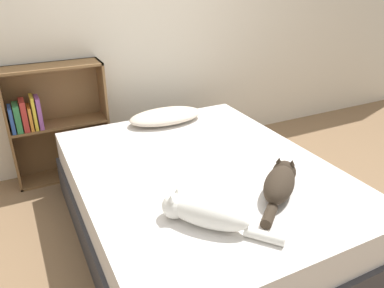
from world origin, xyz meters
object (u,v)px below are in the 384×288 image
pillow (166,116)px  cat_light (203,213)px  bookshelf (53,121)px  bed (202,200)px  cat_dark (280,183)px

pillow → cat_light: (-0.37, -1.34, 0.02)m
cat_light → bookshelf: bookshelf is taller
pillow → bookshelf: bookshelf is taller
bookshelf → bed: bearing=-59.6°
bed → bookshelf: bearing=120.4°
bed → cat_light: (-0.28, -0.52, 0.33)m
bed → cat_dark: (0.24, -0.47, 0.33)m
bed → pillow: bearing=83.5°
cat_light → bed: bearing=-68.0°
pillow → cat_dark: (0.15, -1.29, 0.02)m
pillow → bed: bearing=-96.5°
bed → bookshelf: 1.49m
cat_dark → bookshelf: 2.00m
bed → pillow: pillow is taller
pillow → cat_light: cat_light is taller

